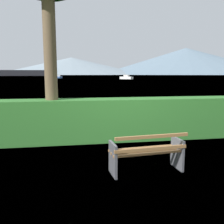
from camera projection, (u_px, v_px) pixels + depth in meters
ground_plane at (146, 171)px, 5.22m from camera, size 1400.00×1400.00×0.00m
water_surface at (72, 75)px, 303.60m from camera, size 620.00×620.00×0.00m
park_bench at (147, 153)px, 5.10m from camera, size 1.59×0.71×0.87m
hedge_row at (121, 119)px, 7.67m from camera, size 10.74×0.87×1.29m
sailboat_mid at (59, 77)px, 114.49m from camera, size 3.21×7.19×1.42m
tender_far at (126, 78)px, 93.84m from camera, size 4.79×5.20×1.69m
distant_hills at (103, 61)px, 588.75m from camera, size 926.91×437.44×86.12m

